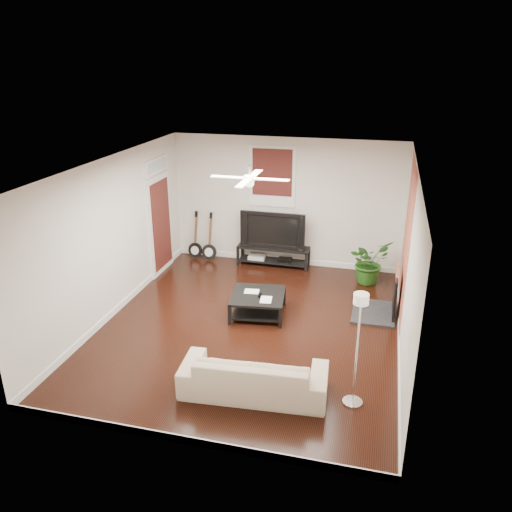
{
  "coord_description": "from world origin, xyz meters",
  "views": [
    {
      "loc": [
        2.04,
        -7.55,
        4.39
      ],
      "look_at": [
        0.0,
        0.4,
        1.15
      ],
      "focal_mm": 35.95,
      "sensor_mm": 36.0,
      "label": 1
    }
  ],
  "objects": [
    {
      "name": "floor_lamp",
      "position": [
        1.88,
        -1.7,
        0.82
      ],
      "size": [
        0.29,
        0.29,
        1.64
      ],
      "primitive_type": null,
      "rotation": [
        0.0,
        0.0,
        0.07
      ],
      "color": "silver",
      "rests_on": "floor"
    },
    {
      "name": "sofa",
      "position": [
        0.53,
        -1.8,
        0.29
      ],
      "size": [
        2.07,
        0.93,
        0.59
      ],
      "primitive_type": "imported",
      "rotation": [
        0.0,
        0.0,
        3.22
      ],
      "color": "tan",
      "rests_on": "floor"
    },
    {
      "name": "fireplace",
      "position": [
        2.2,
        1.0,
        0.46
      ],
      "size": [
        0.8,
        1.1,
        0.92
      ],
      "primitive_type": "cube",
      "color": "black",
      "rests_on": "floor"
    },
    {
      "name": "room",
      "position": [
        0.0,
        0.0,
        1.4
      ],
      "size": [
        5.01,
        6.01,
        2.81
      ],
      "color": "black",
      "rests_on": "ground"
    },
    {
      "name": "window_back",
      "position": [
        -0.3,
        2.97,
        1.95
      ],
      "size": [
        1.0,
        0.06,
        1.3
      ],
      "primitive_type": "cube",
      "color": "#3A120F",
      "rests_on": "wall_back"
    },
    {
      "name": "tv_stand",
      "position": [
        -0.21,
        2.78,
        0.22
      ],
      "size": [
        1.58,
        0.42,
        0.44
      ],
      "primitive_type": "cube",
      "color": "black",
      "rests_on": "floor"
    },
    {
      "name": "guitar_right",
      "position": [
        -1.7,
        2.72,
        0.55
      ],
      "size": [
        0.35,
        0.25,
        1.1
      ],
      "primitive_type": null,
      "rotation": [
        0.0,
        0.0,
        -0.04
      ],
      "color": "black",
      "rests_on": "floor"
    },
    {
      "name": "tv",
      "position": [
        -0.21,
        2.8,
        0.85
      ],
      "size": [
        1.42,
        0.19,
        0.82
      ],
      "primitive_type": "imported",
      "color": "black",
      "rests_on": "tv_stand"
    },
    {
      "name": "door_left",
      "position": [
        -2.46,
        1.9,
        1.25
      ],
      "size": [
        0.08,
        1.0,
        2.5
      ],
      "primitive_type": "cube",
      "color": "white",
      "rests_on": "wall_left"
    },
    {
      "name": "coffee_table",
      "position": [
        0.02,
        0.45,
        0.2
      ],
      "size": [
        1.04,
        1.04,
        0.39
      ],
      "primitive_type": "cube",
      "rotation": [
        0.0,
        0.0,
        0.13
      ],
      "color": "black",
      "rests_on": "floor"
    },
    {
      "name": "brick_accent",
      "position": [
        2.49,
        1.0,
        1.4
      ],
      "size": [
        0.02,
        2.2,
        2.8
      ],
      "primitive_type": "cube",
      "color": "#AC4837",
      "rests_on": "floor"
    },
    {
      "name": "potted_plant",
      "position": [
        1.87,
        2.37,
        0.45
      ],
      "size": [
        1.07,
        1.08,
        0.91
      ],
      "primitive_type": "imported",
      "rotation": [
        0.0,
        0.0,
        0.84
      ],
      "color": "#215317",
      "rests_on": "floor"
    },
    {
      "name": "ceiling_fan",
      "position": [
        0.0,
        0.0,
        2.6
      ],
      "size": [
        1.24,
        1.24,
        0.32
      ],
      "primitive_type": null,
      "color": "white",
      "rests_on": "ceiling"
    },
    {
      "name": "guitar_left",
      "position": [
        -2.05,
        2.75,
        0.55
      ],
      "size": [
        0.37,
        0.29,
        1.1
      ],
      "primitive_type": null,
      "rotation": [
        0.0,
        0.0,
        -0.15
      ],
      "color": "black",
      "rests_on": "floor"
    }
  ]
}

